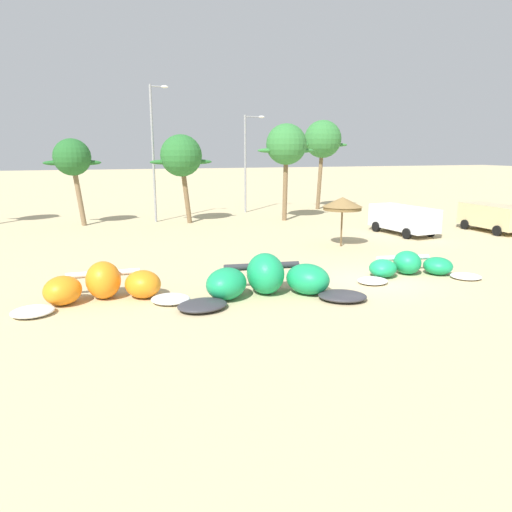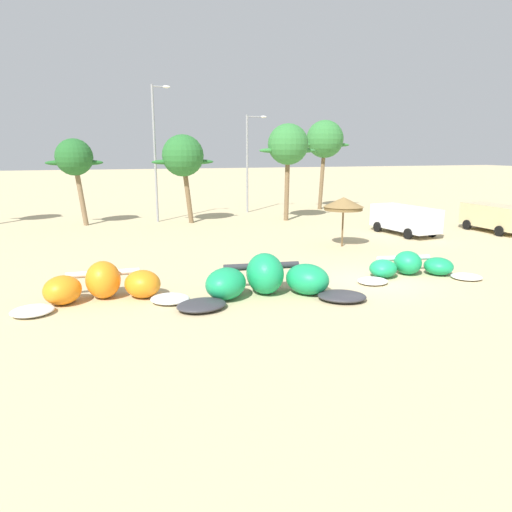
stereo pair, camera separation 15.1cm
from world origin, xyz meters
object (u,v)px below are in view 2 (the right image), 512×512
at_px(kite_left, 267,281).
at_px(palm_center_right, 325,140).
at_px(kite_left_of_center, 411,267).
at_px(palm_left, 74,158).
at_px(palm_center_left, 288,145).
at_px(parked_van, 494,216).
at_px(lamppost_west_center, 249,158).
at_px(lamppost_west, 156,148).
at_px(beach_umbrella_near_van, 344,204).
at_px(parked_car_second, 404,218).
at_px(palm_left_of_gap, 183,156).
at_px(kite_far_left, 103,286).

distance_m(kite_left, palm_center_right, 29.07).
bearing_deg(kite_left_of_center, palm_left, 125.48).
height_order(kite_left_of_center, palm_center_left, palm_center_left).
distance_m(kite_left, kite_left_of_center, 7.12).
height_order(parked_van, palm_center_right, palm_center_right).
distance_m(palm_left, lamppost_west_center, 14.73).
distance_m(kite_left_of_center, palm_center_left, 18.65).
xyz_separation_m(kite_left_of_center, palm_left, (-14.36, 20.14, 4.48)).
relative_size(palm_center_left, lamppost_west_center, 0.89).
xyz_separation_m(parked_van, lamppost_west_center, (-12.67, 15.37, 3.68)).
bearing_deg(kite_left, palm_center_right, 59.59).
xyz_separation_m(palm_center_right, lamppost_west, (-15.85, -3.45, -0.78)).
height_order(parked_van, lamppost_west_center, lamppost_west_center).
height_order(beach_umbrella_near_van, palm_left, palm_left).
bearing_deg(palm_left, parked_car_second, -27.56).
relative_size(kite_left, palm_center_left, 0.98).
xyz_separation_m(palm_center_left, lamppost_west, (-9.79, 2.50, -0.21)).
bearing_deg(palm_center_left, parked_car_second, -59.57).
distance_m(kite_left, palm_left_of_gap, 20.21).
distance_m(kite_left, lamppost_west, 21.76).
xyz_separation_m(kite_far_left, palm_left_of_gap, (6.30, 18.32, 4.47)).
bearing_deg(parked_car_second, kite_left, -142.37).
relative_size(palm_left, palm_center_right, 0.77).
distance_m(beach_umbrella_near_van, parked_van, 12.45).
bearing_deg(palm_center_right, palm_left_of_gap, -160.96).
distance_m(beach_umbrella_near_van, palm_left_of_gap, 14.10).
bearing_deg(kite_left_of_center, kite_left, -173.31).
height_order(kite_left_of_center, beach_umbrella_near_van, beach_umbrella_near_van).
height_order(kite_left, parked_car_second, parked_car_second).
bearing_deg(kite_left, beach_umbrella_near_van, 46.39).
bearing_deg(kite_left, parked_car_second, 37.63).
relative_size(palm_left_of_gap, palm_center_left, 0.89).
bearing_deg(lamppost_west_center, palm_center_left, -77.18).
bearing_deg(parked_van, lamppost_west_center, 129.51).
bearing_deg(lamppost_west_center, palm_center_right, 0.91).
relative_size(parked_van, lamppost_west, 0.45).
height_order(palm_left_of_gap, palm_center_right, palm_center_right).
distance_m(parked_van, palm_left, 29.73).
height_order(kite_far_left, lamppost_west_center, lamppost_west_center).
distance_m(parked_van, palm_center_right, 17.20).
bearing_deg(lamppost_west, kite_far_left, -102.88).
bearing_deg(palm_center_left, lamppost_west, 165.67).
xyz_separation_m(kite_far_left, palm_center_right, (20.36, 23.17, 5.85)).
xyz_separation_m(lamppost_west, lamppost_west_center, (8.46, 3.33, -0.84)).
relative_size(kite_left, lamppost_west_center, 0.87).
bearing_deg(kite_left_of_center, palm_left_of_gap, 109.55).
distance_m(kite_far_left, palm_center_right, 31.39).
relative_size(palm_left, palm_center_left, 0.84).
relative_size(kite_left, palm_left, 1.17).
bearing_deg(palm_center_right, parked_van, -71.18).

